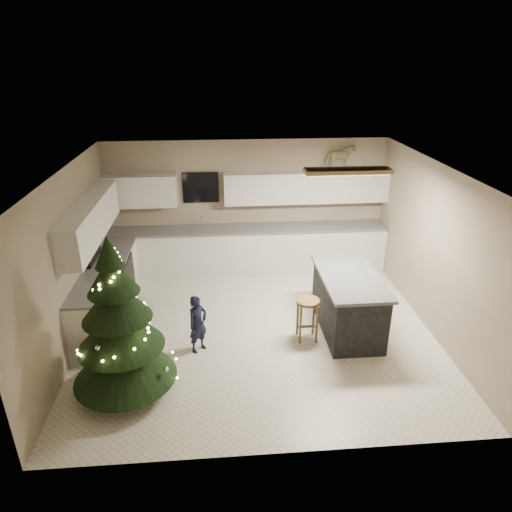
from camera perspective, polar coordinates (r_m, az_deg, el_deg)
name	(u,v)px	position (r m, az deg, el deg)	size (l,w,h in m)	color
ground_plane	(258,330)	(7.46, 0.23, -9.19)	(5.50, 5.50, 0.00)	#BDB7A5
room_shell	(260,228)	(6.67, 0.45, 3.50)	(5.52, 5.02, 2.61)	tan
cabinetry	(202,249)	(8.55, -6.83, 0.93)	(5.50, 3.20, 2.00)	silver
island	(348,302)	(7.40, 11.41, -5.68)	(0.90, 1.70, 0.95)	black
bar_stool	(308,310)	(7.04, 6.47, -6.67)	(0.36, 0.36, 0.68)	olive
christmas_tree	(120,332)	(6.03, -16.66, -9.04)	(1.37, 1.32, 2.19)	#3F2816
toddler	(198,324)	(6.82, -7.28, -8.43)	(0.33, 0.22, 0.90)	black
rocking_horse	(340,158)	(9.04, 10.50, 11.99)	(0.62, 0.38, 0.50)	olive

